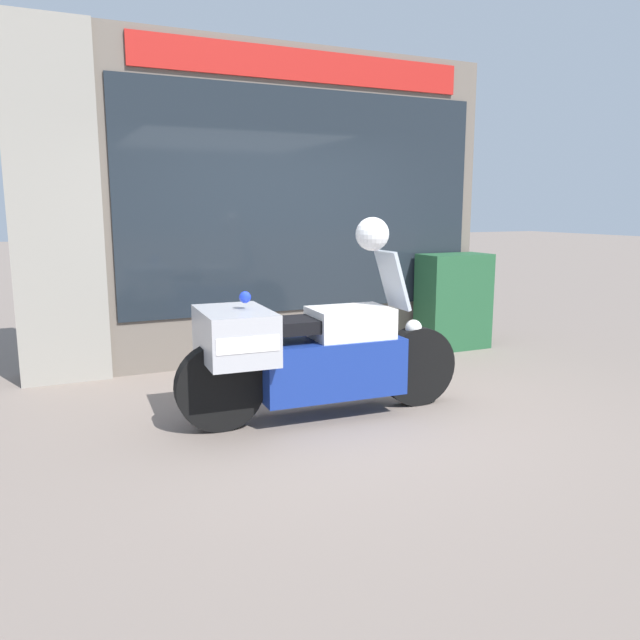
% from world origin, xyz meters
% --- Properties ---
extents(ground_plane, '(60.00, 60.00, 0.00)m').
position_xyz_m(ground_plane, '(0.00, 0.00, 0.00)').
color(ground_plane, gray).
extents(shop_building, '(5.14, 0.55, 3.35)m').
position_xyz_m(shop_building, '(-0.37, 2.00, 1.68)').
color(shop_building, '#6B6056').
rests_on(shop_building, ground).
extents(window_display, '(3.87, 0.30, 1.81)m').
position_xyz_m(window_display, '(0.33, 2.03, 0.44)').
color(window_display, slate).
rests_on(window_display, ground).
extents(paramedic_motorcycle, '(2.38, 0.79, 1.32)m').
position_xyz_m(paramedic_motorcycle, '(-0.48, -0.12, 0.54)').
color(paramedic_motorcycle, black).
rests_on(paramedic_motorcycle, ground).
extents(utility_cabinet, '(0.83, 0.46, 1.13)m').
position_xyz_m(utility_cabinet, '(2.13, 1.50, 0.56)').
color(utility_cabinet, '#235633').
rests_on(utility_cabinet, ground).
extents(white_helmet, '(0.27, 0.27, 0.27)m').
position_xyz_m(white_helmet, '(0.08, -0.15, 1.46)').
color(white_helmet, white).
rests_on(white_helmet, paramedic_motorcycle).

